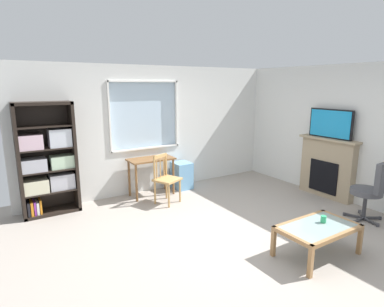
# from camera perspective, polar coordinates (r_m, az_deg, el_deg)

# --- Properties ---
(ground) EXTENTS (6.39, 6.11, 0.02)m
(ground) POSITION_cam_1_polar(r_m,az_deg,el_deg) (4.81, 7.38, -14.47)
(ground) COLOR #9E9389
(wall_back_with_window) EXTENTS (5.39, 0.15, 2.52)m
(wall_back_with_window) POSITION_cam_1_polar(r_m,az_deg,el_deg) (6.55, -6.50, 4.10)
(wall_back_with_window) COLOR silver
(wall_back_with_window) RESTS_ON ground
(wall_right) EXTENTS (0.12, 5.31, 2.52)m
(wall_right) POSITION_cam_1_polar(r_m,az_deg,el_deg) (6.49, 26.85, 3.11)
(wall_right) COLOR silver
(wall_right) RESTS_ON ground
(bookshelf) EXTENTS (0.90, 0.38, 1.89)m
(bookshelf) POSITION_cam_1_polar(r_m,az_deg,el_deg) (5.78, -24.69, -1.39)
(bookshelf) COLOR black
(bookshelf) RESTS_ON ground
(desk_under_window) EXTENTS (0.89, 0.46, 0.75)m
(desk_under_window) POSITION_cam_1_polar(r_m,az_deg,el_deg) (6.23, -7.38, -2.05)
(desk_under_window) COLOR brown
(desk_under_window) RESTS_ON ground
(wooden_chair) EXTENTS (0.55, 0.54, 0.90)m
(wooden_chair) POSITION_cam_1_polar(r_m,az_deg,el_deg) (5.85, -4.74, -4.51)
(wooden_chair) COLOR tan
(wooden_chair) RESTS_ON ground
(plastic_drawer_unit) EXTENTS (0.35, 0.40, 0.56)m
(plastic_drawer_unit) POSITION_cam_1_polar(r_m,az_deg,el_deg) (6.69, -1.88, -3.96)
(plastic_drawer_unit) COLOR #72ADDB
(plastic_drawer_unit) RESTS_ON ground
(fireplace) EXTENTS (0.26, 1.18, 1.16)m
(fireplace) POSITION_cam_1_polar(r_m,az_deg,el_deg) (6.67, 23.16, -2.31)
(fireplace) COLOR tan
(fireplace) RESTS_ON ground
(tv) EXTENTS (0.06, 0.88, 0.55)m
(tv) POSITION_cam_1_polar(r_m,az_deg,el_deg) (6.50, 23.70, 4.95)
(tv) COLOR black
(tv) RESTS_ON fireplace
(office_chair) EXTENTS (0.57, 0.58, 1.00)m
(office_chair) POSITION_cam_1_polar(r_m,az_deg,el_deg) (5.75, 29.76, -5.49)
(office_chair) COLOR #4C4C51
(office_chair) RESTS_ON ground
(coffee_table) EXTENTS (1.03, 0.61, 0.40)m
(coffee_table) POSITION_cam_1_polar(r_m,az_deg,el_deg) (4.43, 21.75, -12.65)
(coffee_table) COLOR #8C9E99
(coffee_table) RESTS_ON ground
(sippy_cup) EXTENTS (0.07, 0.07, 0.09)m
(sippy_cup) POSITION_cam_1_polar(r_m,az_deg,el_deg) (4.51, 22.62, -10.87)
(sippy_cup) COLOR #33B770
(sippy_cup) RESTS_ON coffee_table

